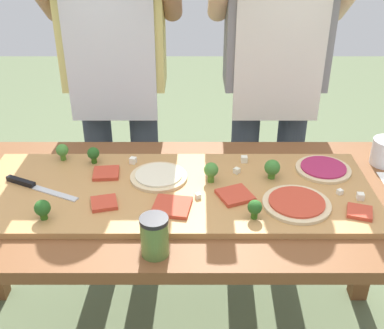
{
  "coord_description": "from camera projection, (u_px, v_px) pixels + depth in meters",
  "views": [
    {
      "loc": [
        0.06,
        -1.29,
        1.58
      ],
      "look_at": [
        0.07,
        -0.01,
        0.86
      ],
      "focal_mm": 44.94,
      "sensor_mm": 36.0,
      "label": 1
    }
  ],
  "objects": [
    {
      "name": "broccoli_floret_front_left",
      "position": [
        92.0,
        154.0,
        1.66
      ],
      "size": [
        0.04,
        0.04,
        0.06
      ],
      "color": "#2C5915",
      "rests_on": "cutting_board"
    },
    {
      "name": "cook_left",
      "position": [
        113.0,
        62.0,
        1.91
      ],
      "size": [
        0.54,
        0.39,
        1.67
      ],
      "color": "#333847",
      "rests_on": "ground"
    },
    {
      "name": "sauce_jar",
      "position": [
        153.0,
        236.0,
        1.25
      ],
      "size": [
        0.08,
        0.08,
        0.12
      ],
      "color": "#517033",
      "rests_on": "prep_table"
    },
    {
      "name": "cheese_crumble_a",
      "position": [
        235.0,
        171.0,
        1.61
      ],
      "size": [
        0.03,
        0.03,
        0.02
      ],
      "primitive_type": "cube",
      "rotation": [
        0.0,
        0.0,
        0.8
      ],
      "color": "silver",
      "rests_on": "cutting_board"
    },
    {
      "name": "cheese_crumble_f",
      "position": [
        242.0,
        159.0,
        1.67
      ],
      "size": [
        0.02,
        0.02,
        0.02
      ],
      "primitive_type": "cube",
      "rotation": [
        0.0,
        0.0,
        0.01
      ],
      "color": "silver",
      "rests_on": "cutting_board"
    },
    {
      "name": "pizza_slice_far_left",
      "position": [
        104.0,
        173.0,
        1.6
      ],
      "size": [
        0.09,
        0.09,
        0.01
      ],
      "primitive_type": "cube",
      "rotation": [
        0.0,
        0.0,
        0.09
      ],
      "color": "#BC3D28",
      "rests_on": "cutting_board"
    },
    {
      "name": "cook_right",
      "position": [
        273.0,
        62.0,
        1.91
      ],
      "size": [
        0.54,
        0.39,
        1.67
      ],
      "color": "#333847",
      "rests_on": "ground"
    },
    {
      "name": "pizza_whole_tomato_red",
      "position": [
        295.0,
        203.0,
        1.44
      ],
      "size": [
        0.21,
        0.21,
        0.02
      ],
      "color": "beige",
      "rests_on": "cutting_board"
    },
    {
      "name": "pizza_whole_cheese_artichoke",
      "position": [
        157.0,
        176.0,
        1.58
      ],
      "size": [
        0.19,
        0.19,
        0.02
      ],
      "color": "beige",
      "rests_on": "cutting_board"
    },
    {
      "name": "pizza_slice_far_right",
      "position": [
        233.0,
        195.0,
        1.48
      ],
      "size": [
        0.13,
        0.13,
        0.01
      ],
      "primitive_type": "cube",
      "rotation": [
        0.0,
        0.0,
        0.4
      ],
      "color": "#BC3D28",
      "rests_on": "cutting_board"
    },
    {
      "name": "pizza_slice_near_right",
      "position": [
        102.0,
        203.0,
        1.44
      ],
      "size": [
        0.09,
        0.09,
        0.01
      ],
      "primitive_type": "cube",
      "rotation": [
        0.0,
        0.0,
        0.24
      ],
      "color": "#BC3D28",
      "rests_on": "cutting_board"
    },
    {
      "name": "cutting_board",
      "position": [
        174.0,
        191.0,
        1.53
      ],
      "size": [
        1.25,
        0.47,
        0.02
      ],
      "primitive_type": "cube",
      "color": "#B27F47",
      "rests_on": "prep_table"
    },
    {
      "name": "cheese_crumble_d",
      "position": [
        131.0,
        161.0,
        1.67
      ],
      "size": [
        0.03,
        0.03,
        0.02
      ],
      "primitive_type": "cube",
      "rotation": [
        0.0,
        0.0,
        1.27
      ],
      "color": "white",
      "rests_on": "cutting_board"
    },
    {
      "name": "pizza_slice_near_left",
      "position": [
        358.0,
        212.0,
        1.4
      ],
      "size": [
        0.09,
        0.09,
        0.01
      ],
      "primitive_type": "cube",
      "rotation": [
        0.0,
        0.0,
        -0.31
      ],
      "color": "#BC3D28",
      "rests_on": "cutting_board"
    },
    {
      "name": "broccoli_floret_back_left",
      "position": [
        60.0,
        151.0,
        1.67
      ],
      "size": [
        0.04,
        0.04,
        0.06
      ],
      "color": "#487A23",
      "rests_on": "cutting_board"
    },
    {
      "name": "broccoli_floret_front_right",
      "position": [
        41.0,
        209.0,
        1.37
      ],
      "size": [
        0.05,
        0.05,
        0.06
      ],
      "color": "#2C5915",
      "rests_on": "cutting_board"
    },
    {
      "name": "prep_table",
      "position": [
        172.0,
        219.0,
        1.58
      ],
      "size": [
        1.73,
        0.74,
        0.74
      ],
      "color": "brown",
      "rests_on": "ground"
    },
    {
      "name": "cheese_crumble_e",
      "position": [
        338.0,
        192.0,
        1.5
      ],
      "size": [
        0.02,
        0.02,
        0.02
      ],
      "primitive_type": "cube",
      "rotation": [
        0.0,
        0.0,
        0.45
      ],
      "color": "white",
      "rests_on": "cutting_board"
    },
    {
      "name": "flour_cup",
      "position": [
        384.0,
        153.0,
        1.69
      ],
      "size": [
        0.1,
        0.1,
        0.09
      ],
      "color": "white",
      "rests_on": "prep_table"
    },
    {
      "name": "broccoli_floret_front_mid",
      "position": [
        253.0,
        208.0,
        1.37
      ],
      "size": [
        0.04,
        0.04,
        0.06
      ],
      "color": "#2C5915",
      "rests_on": "cutting_board"
    },
    {
      "name": "pizza_whole_beet_magenta",
      "position": [
        321.0,
        168.0,
        1.62
      ],
      "size": [
        0.18,
        0.18,
        0.02
      ],
      "color": "beige",
      "rests_on": "cutting_board"
    },
    {
      "name": "broccoli_floret_back_right",
      "position": [
        270.0,
        168.0,
        1.57
      ],
      "size": [
        0.05,
        0.05,
        0.07
      ],
      "color": "#3F7220",
      "rests_on": "cutting_board"
    },
    {
      "name": "broccoli_floret_back_mid",
      "position": [
        209.0,
        170.0,
        1.54
      ],
      "size": [
        0.05,
        0.05,
        0.07
      ],
      "color": "#487A23",
      "rests_on": "cutting_board"
    },
    {
      "name": "cheese_crumble_c",
      "position": [
        196.0,
        196.0,
        1.48
      ],
      "size": [
        0.02,
        0.02,
        0.02
      ],
      "primitive_type": "cube",
      "rotation": [
        0.0,
        0.0,
        0.39
      ],
      "color": "white",
      "rests_on": "cutting_board"
    },
    {
      "name": "chefs_knife",
      "position": [
        30.0,
        186.0,
        1.53
      ],
      "size": [
        0.26,
        0.14,
        0.02
      ],
      "color": "#B7BABF",
      "rests_on": "cutting_board"
    },
    {
      "name": "cheese_crumble_b",
      "position": [
        358.0,
        196.0,
        1.47
      ],
      "size": [
        0.02,
        0.02,
        0.02
      ],
      "primitive_type": "cube",
      "rotation": [
        0.0,
        0.0,
        1.45
      ],
      "color": "white",
      "rests_on": "cutting_board"
    },
    {
      "name": "pizza_slice_center",
      "position": [
        169.0,
        207.0,
        1.43
      ],
      "size": [
        0.13,
        0.13,
        0.01
      ],
      "primitive_type": "cube",
      "rotation": [
        0.0,
        0.0,
        -0.17
      ],
      "color": "#BC3D28",
      "rests_on": "cutting_board"
    }
  ]
}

